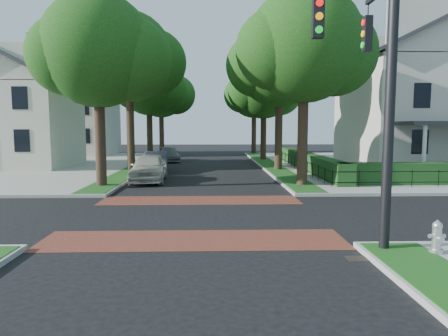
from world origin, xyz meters
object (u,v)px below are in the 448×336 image
Objects in this scene: traffic_signal at (380,74)px; parked_car_middle at (156,162)px; parked_car_front at (149,168)px; fire_hydrant at (437,237)px; parked_car_rear at (169,154)px.

traffic_signal is 21.21m from parked_car_middle.
traffic_signal reaches higher than parked_car_middle.
fire_hydrant is at bearing -59.44° from parked_car_front.
parked_car_rear is (0.00, 9.03, -0.09)m from parked_car_middle.
parked_car_middle is at bearing 113.08° from fire_hydrant.
traffic_signal reaches higher than parked_car_front.
traffic_signal is 4.42m from fire_hydrant.
parked_car_front is 5.04m from parked_car_middle.
traffic_signal is 1.73× the size of parked_car_rear.
fire_hydrant is (9.87, -19.64, -0.20)m from parked_car_middle.
parked_car_middle is at bearing 90.25° from parked_car_front.
parked_car_rear is 5.46× the size of fire_hydrant.
fire_hydrant is (9.61, -14.60, -0.30)m from parked_car_front.
parked_car_rear is 30.32m from fire_hydrant.
parked_car_front is 1.09× the size of parked_car_middle.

